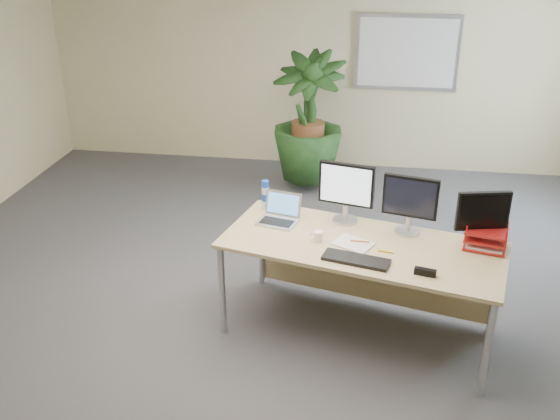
# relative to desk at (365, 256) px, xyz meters

# --- Properties ---
(floor) EXTENTS (8.00, 8.00, 0.00)m
(floor) POSITION_rel_desk_xyz_m (-0.83, -0.28, -0.65)
(floor) COLOR #47484C
(floor) RESTS_ON ground
(back_wall) EXTENTS (7.00, 0.04, 2.70)m
(back_wall) POSITION_rel_desk_xyz_m (-0.83, 3.72, 0.70)
(back_wall) COLOR beige
(back_wall) RESTS_ON floor
(whiteboard) EXTENTS (1.30, 0.04, 0.95)m
(whiteboard) POSITION_rel_desk_xyz_m (0.37, 3.69, 0.90)
(whiteboard) COLOR #A8A8AC
(whiteboard) RESTS_ON back_wall
(desk) EXTENTS (2.29, 1.37, 0.82)m
(desk) POSITION_rel_desk_xyz_m (0.00, 0.00, 0.00)
(desk) COLOR tan
(desk) RESTS_ON floor
(floor_plant) EXTENTS (0.97, 0.97, 1.50)m
(floor_plant) POSITION_rel_desk_xyz_m (-0.77, 2.82, 0.10)
(floor_plant) COLOR #133514
(floor_plant) RESTS_ON floor
(monitor_left) EXTENTS (0.45, 0.21, 0.50)m
(monitor_left) POSITION_rel_desk_xyz_m (-0.18, 0.26, 0.47)
(monitor_left) COLOR #B8B7BD
(monitor_left) RESTS_ON desk
(monitor_right) EXTENTS (0.43, 0.20, 0.48)m
(monitor_right) POSITION_rel_desk_xyz_m (0.32, 0.12, 0.45)
(monitor_right) COLOR #B8B7BD
(monitor_right) RESTS_ON desk
(monitor_dark) EXTENTS (0.40, 0.18, 0.45)m
(monitor_dark) POSITION_rel_desk_xyz_m (0.85, -0.02, 0.43)
(monitor_dark) COLOR #B8B7BD
(monitor_dark) RESTS_ON desk
(laptop) EXTENTS (0.36, 0.34, 0.22)m
(laptop) POSITION_rel_desk_xyz_m (-0.71, 0.19, 0.23)
(laptop) COLOR silver
(laptop) RESTS_ON desk
(keyboard) EXTENTS (0.51, 0.27, 0.03)m
(keyboard) POSITION_rel_desk_xyz_m (-0.06, -0.40, 0.19)
(keyboard) COLOR black
(keyboard) RESTS_ON desk
(coffee_mug) EXTENTS (0.11, 0.07, 0.08)m
(coffee_mug) POSITION_rel_desk_xyz_m (-0.37, -0.13, 0.22)
(coffee_mug) COLOR white
(coffee_mug) RESTS_ON desk
(spiral_notebook) EXTENTS (0.35, 0.32, 0.01)m
(spiral_notebook) POSITION_rel_desk_xyz_m (-0.09, -0.14, 0.18)
(spiral_notebook) COLOR silver
(spiral_notebook) RESTS_ON desk
(orange_pen) EXTENTS (0.14, 0.01, 0.01)m
(orange_pen) POSITION_rel_desk_xyz_m (-0.04, -0.11, 0.20)
(orange_pen) COLOR #E95119
(orange_pen) RESTS_ON spiral_notebook
(yellow_highlighter) EXTENTS (0.12, 0.03, 0.02)m
(yellow_highlighter) POSITION_rel_desk_xyz_m (0.15, -0.23, 0.18)
(yellow_highlighter) COLOR yellow
(yellow_highlighter) RESTS_ON desk
(water_bottle) EXTENTS (0.07, 0.07, 0.26)m
(water_bottle) POSITION_rel_desk_xyz_m (-0.87, 0.39, 0.30)
(water_bottle) COLOR silver
(water_bottle) RESTS_ON desk
(letter_tray) EXTENTS (0.35, 0.30, 0.14)m
(letter_tray) POSITION_rel_desk_xyz_m (0.89, -0.05, 0.24)
(letter_tray) COLOR maroon
(letter_tray) RESTS_ON desk
(stapler) EXTENTS (0.16, 0.07, 0.05)m
(stapler) POSITION_rel_desk_xyz_m (0.42, -0.52, 0.20)
(stapler) COLOR black
(stapler) RESTS_ON desk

